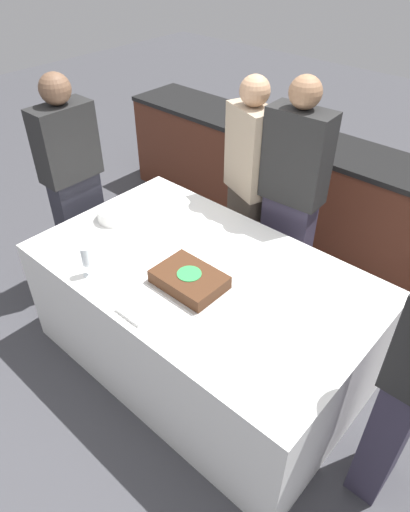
{
  "coord_description": "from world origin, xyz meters",
  "views": [
    {
      "loc": [
        1.37,
        -1.49,
        2.43
      ],
      "look_at": [
        0.03,
        0.0,
        0.88
      ],
      "focal_mm": 32.0,
      "sensor_mm": 36.0,
      "label": 1
    }
  ],
  "objects_px": {
    "person_seated_left": "(75,188)",
    "cake": "(189,280)",
    "plate_stack": "(114,214)",
    "wine_glass": "(86,257)",
    "person_cutting_cake": "(291,202)",
    "person_standing_back": "(248,188)"
  },
  "relations": [
    {
      "from": "cake",
      "to": "person_standing_back",
      "type": "xyz_separation_m",
      "value": [
        -0.35,
        0.97,
        0.02
      ]
    },
    {
      "from": "person_seated_left",
      "to": "person_cutting_cake",
      "type": "bearing_deg",
      "value": -57.08
    },
    {
      "from": "person_cutting_cake",
      "to": "person_standing_back",
      "type": "bearing_deg",
      "value": -3.55
    },
    {
      "from": "person_cutting_cake",
      "to": "cake",
      "type": "bearing_deg",
      "value": 86.45
    },
    {
      "from": "cake",
      "to": "person_standing_back",
      "type": "distance_m",
      "value": 1.04
    },
    {
      "from": "plate_stack",
      "to": "person_cutting_cake",
      "type": "bearing_deg",
      "value": 45.23
    },
    {
      "from": "cake",
      "to": "person_seated_left",
      "type": "distance_m",
      "value": 1.27
    },
    {
      "from": "cake",
      "to": "person_cutting_cake",
      "type": "relative_size",
      "value": 0.25
    },
    {
      "from": "person_seated_left",
      "to": "cake",
      "type": "bearing_deg",
      "value": -96.98
    },
    {
      "from": "plate_stack",
      "to": "wine_glass",
      "type": "height_order",
      "value": "wine_glass"
    },
    {
      "from": "plate_stack",
      "to": "person_seated_left",
      "type": "relative_size",
      "value": 0.13
    },
    {
      "from": "plate_stack",
      "to": "person_cutting_cake",
      "type": "distance_m",
      "value": 1.17
    },
    {
      "from": "person_seated_left",
      "to": "wine_glass",
      "type": "bearing_deg",
      "value": -120.78
    },
    {
      "from": "wine_glass",
      "to": "person_cutting_cake",
      "type": "relative_size",
      "value": 0.11
    },
    {
      "from": "plate_stack",
      "to": "wine_glass",
      "type": "xyz_separation_m",
      "value": [
        0.34,
        -0.46,
        0.08
      ]
    },
    {
      "from": "cake",
      "to": "wine_glass",
      "type": "xyz_separation_m",
      "value": [
        -0.48,
        -0.31,
        0.08
      ]
    },
    {
      "from": "cake",
      "to": "plate_stack",
      "type": "distance_m",
      "value": 0.83
    },
    {
      "from": "wine_glass",
      "to": "person_cutting_cake",
      "type": "height_order",
      "value": "person_cutting_cake"
    },
    {
      "from": "wine_glass",
      "to": "person_seated_left",
      "type": "bearing_deg",
      "value": 149.22
    },
    {
      "from": "plate_stack",
      "to": "wine_glass",
      "type": "distance_m",
      "value": 0.58
    },
    {
      "from": "cake",
      "to": "plate_stack",
      "type": "relative_size",
      "value": 1.93
    },
    {
      "from": "plate_stack",
      "to": "person_seated_left",
      "type": "height_order",
      "value": "person_seated_left"
    }
  ]
}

